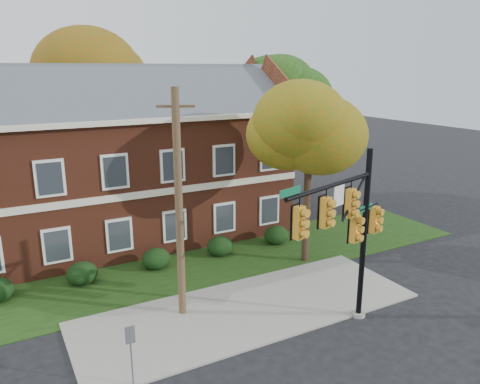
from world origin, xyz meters
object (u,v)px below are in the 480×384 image
apartment_building (122,152)px  tree_near_right (315,131)px  tree_far_rear (108,78)px  traffic_signal (348,223)px  hedge_far_right (276,235)px  tree_right_rear (283,90)px  hedge_right (220,246)px  utility_pole (179,206)px  hedge_left (82,273)px  sign_post (131,346)px  hedge_center (156,259)px

apartment_building → tree_near_right: apartment_building is taller
tree_far_rear → traffic_signal: 22.36m
hedge_far_right → tree_right_rear: size_ratio=0.13×
hedge_right → hedge_far_right: 3.50m
tree_near_right → tree_far_rear: bearing=110.3°
utility_pole → hedge_far_right: bearing=56.9°
tree_right_rear → utility_pole: tree_right_rear is taller
hedge_right → tree_near_right: size_ratio=0.16×
hedge_right → tree_near_right: bearing=-37.3°
hedge_right → hedge_left: bearing=180.0°
tree_near_right → sign_post: size_ratio=4.11×
hedge_left → sign_post: bearing=-90.0°
hedge_right → apartment_building: bearing=123.7°
tree_right_rear → hedge_center: bearing=-151.6°
hedge_far_right → sign_post: (-10.50, -8.09, 0.89)m
tree_right_rear → sign_post: tree_right_rear is taller
tree_near_right → tree_far_rear: 17.12m
hedge_center → tree_right_rear: bearing=28.4°
apartment_building → utility_pole: (-0.50, -9.95, -0.46)m
utility_pole → hedge_right: bearing=74.4°
tree_right_rear → utility_pole: (-11.81, -10.81, -3.59)m
utility_pole → tree_right_rear: bearing=67.3°
tree_near_right → apartment_building: bearing=131.8°
hedge_far_right → tree_near_right: (0.22, -2.83, 6.14)m
tree_right_rear → tree_far_rear: bearing=145.0°
sign_post → traffic_signal: bearing=-0.3°
apartment_building → traffic_signal: apartment_building is taller
hedge_center → traffic_signal: bearing=-62.6°
hedge_far_right → traffic_signal: size_ratio=0.21×
tree_right_rear → tree_far_rear: tree_far_rear is taller
hedge_far_right → utility_pole: 9.72m
hedge_far_right → hedge_right: bearing=180.0°
hedge_center → utility_pole: size_ratio=0.16×
apartment_building → hedge_left: (-3.50, -5.25, -4.46)m
hedge_left → hedge_center: bearing=0.0°
hedge_left → utility_pole: bearing=-57.4°
hedge_left → apartment_building: bearing=56.3°
hedge_left → tree_right_rear: bearing=22.4°
apartment_building → utility_pole: 9.98m
hedge_right → tree_near_right: tree_near_right is taller
tree_near_right → utility_pole: size_ratio=0.96×
traffic_signal → hedge_left: bearing=115.5°
hedge_left → tree_near_right: tree_near_right is taller
hedge_right → tree_far_rear: size_ratio=0.12×
tree_near_right → traffic_signal: bearing=-116.0°
hedge_center → sign_post: sign_post is taller
tree_right_rear → sign_post: 21.59m
hedge_center → tree_near_right: (7.22, -2.83, 6.14)m
hedge_center → traffic_signal: size_ratio=0.21×
apartment_building → hedge_far_right: bearing=-36.9°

